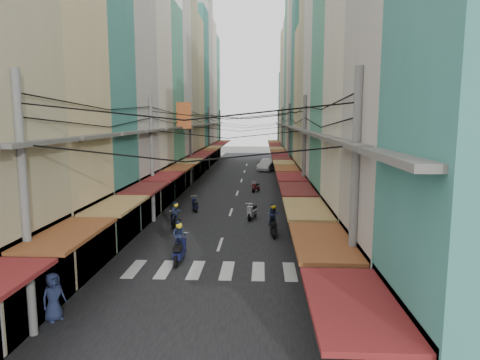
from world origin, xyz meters
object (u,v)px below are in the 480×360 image
(white_car, at_px, (268,171))
(traffic_sign, at_px, (328,218))
(market_umbrella, at_px, (352,200))
(bicycle, at_px, (322,229))

(white_car, relative_size, traffic_sign, 1.78)
(market_umbrella, height_order, traffic_sign, traffic_sign)
(bicycle, bearing_deg, market_umbrella, -148.78)
(white_car, height_order, bicycle, white_car)
(market_umbrella, relative_size, traffic_sign, 0.85)
(white_car, relative_size, bicycle, 3.12)
(bicycle, height_order, market_umbrella, market_umbrella)
(white_car, bearing_deg, traffic_sign, -67.99)
(bicycle, bearing_deg, white_car, 11.24)
(traffic_sign, bearing_deg, bicycle, 83.61)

